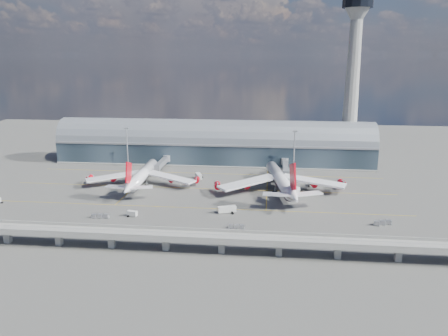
# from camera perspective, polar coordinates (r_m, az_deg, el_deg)

# --- Properties ---
(ground) EXTENTS (500.00, 500.00, 0.00)m
(ground) POSITION_cam_1_polar(r_m,az_deg,el_deg) (210.14, -4.05, -4.28)
(ground) COLOR #474744
(ground) RESTS_ON ground
(taxi_lines) EXTENTS (200.00, 80.12, 0.01)m
(taxi_lines) POSITION_cam_1_polar(r_m,az_deg,el_deg) (230.87, -3.09, -2.52)
(taxi_lines) COLOR gold
(taxi_lines) RESTS_ON ground
(terminal) EXTENTS (200.00, 30.00, 28.00)m
(terminal) POSITION_cam_1_polar(r_m,az_deg,el_deg) (281.72, -1.31, 2.99)
(terminal) COLOR #212D37
(terminal) RESTS_ON ground
(control_tower) EXTENTS (19.00, 19.00, 103.00)m
(control_tower) POSITION_cam_1_polar(r_m,az_deg,el_deg) (283.42, 16.40, 10.71)
(control_tower) COLOR gray
(control_tower) RESTS_ON ground
(guideway) EXTENTS (220.00, 8.50, 7.20)m
(guideway) POSITION_cam_1_polar(r_m,az_deg,el_deg) (158.02, -7.62, -8.82)
(guideway) COLOR gray
(guideway) RESTS_ON ground
(floodlight_mast_left) EXTENTS (3.00, 0.70, 25.70)m
(floodlight_mast_left) POSITION_cam_1_polar(r_m,az_deg,el_deg) (270.49, -12.52, 2.66)
(floodlight_mast_left) COLOR gray
(floodlight_mast_left) RESTS_ON ground
(floodlight_mast_right) EXTENTS (3.00, 0.70, 25.70)m
(floodlight_mast_right) POSITION_cam_1_polar(r_m,az_deg,el_deg) (256.81, 9.15, 2.20)
(floodlight_mast_right) COLOR gray
(floodlight_mast_right) RESTS_ON ground
(airliner_left) EXTENTS (61.44, 64.54, 19.67)m
(airliner_left) POSITION_cam_1_polar(r_m,az_deg,el_deg) (235.83, -10.70, -0.97)
(airliner_left) COLOR white
(airliner_left) RESTS_ON ground
(airliner_right) EXTENTS (67.67, 70.80, 22.53)m
(airliner_right) POSITION_cam_1_polar(r_m,az_deg,el_deg) (223.14, 7.44, -1.67)
(airliner_right) COLOR white
(airliner_right) RESTS_ON ground
(jet_bridge_left) EXTENTS (4.40, 28.00, 7.25)m
(jet_bridge_left) POSITION_cam_1_polar(r_m,az_deg,el_deg) (264.41, -8.04, 0.72)
(jet_bridge_left) COLOR gray
(jet_bridge_left) RESTS_ON ground
(jet_bridge_right) EXTENTS (4.40, 32.00, 7.25)m
(jet_bridge_right) POSITION_cam_1_polar(r_m,az_deg,el_deg) (254.80, 8.02, 0.20)
(jet_bridge_right) COLOR gray
(jet_bridge_right) RESTS_ON ground
(service_truck_1) EXTENTS (4.61, 2.89, 2.48)m
(service_truck_1) POSITION_cam_1_polar(r_m,az_deg,el_deg) (193.53, -11.91, -5.85)
(service_truck_1) COLOR beige
(service_truck_1) RESTS_ON ground
(service_truck_2) EXTENTS (8.41, 4.96, 2.94)m
(service_truck_2) POSITION_cam_1_polar(r_m,az_deg,el_deg) (193.55, 0.39, -5.43)
(service_truck_2) COLOR beige
(service_truck_2) RESTS_ON ground
(service_truck_3) EXTENTS (5.02, 6.95, 3.14)m
(service_truck_3) POSITION_cam_1_polar(r_m,az_deg,el_deg) (221.58, 9.31, -3.00)
(service_truck_3) COLOR beige
(service_truck_3) RESTS_ON ground
(service_truck_4) EXTENTS (2.58, 4.74, 2.66)m
(service_truck_4) POSITION_cam_1_polar(r_m,az_deg,el_deg) (236.47, 11.29, -2.04)
(service_truck_4) COLOR beige
(service_truck_4) RESTS_ON ground
(service_truck_5) EXTENTS (4.70, 7.06, 3.19)m
(service_truck_5) POSITION_cam_1_polar(r_m,az_deg,el_deg) (245.64, -3.33, -1.08)
(service_truck_5) COLOR beige
(service_truck_5) RESTS_ON ground
(cargo_train_0) EXTENTS (7.77, 2.57, 1.71)m
(cargo_train_0) POSITION_cam_1_polar(r_m,az_deg,el_deg) (195.04, -15.87, -6.05)
(cargo_train_0) COLOR gray
(cargo_train_0) RESTS_ON ground
(cargo_train_1) EXTENTS (6.69, 1.44, 1.49)m
(cargo_train_1) POSITION_cam_1_polar(r_m,az_deg,el_deg) (177.01, 1.64, -7.65)
(cargo_train_1) COLOR gray
(cargo_train_1) RESTS_ON ground
(cargo_train_2) EXTENTS (8.22, 4.28, 1.81)m
(cargo_train_2) POSITION_cam_1_polar(r_m,az_deg,el_deg) (191.78, 20.03, -6.73)
(cargo_train_2) COLOR gray
(cargo_train_2) RESTS_ON ground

